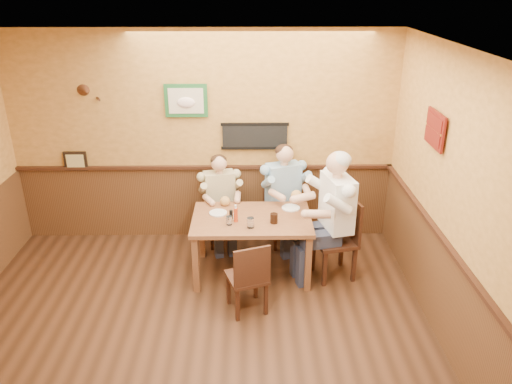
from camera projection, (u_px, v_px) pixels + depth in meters
room at (196, 189)px, 4.27m from camera, size 5.02×5.03×2.81m
dining_table at (252, 225)px, 5.90m from camera, size 1.40×0.90×0.75m
chair_back_left at (220, 217)px, 6.67m from camera, size 0.45×0.45×0.80m
chair_back_right at (282, 213)px, 6.67m from camera, size 0.52×0.52×0.89m
chair_right_end at (335, 239)px, 5.91m from camera, size 0.56×0.56×1.00m
chair_near_side at (247, 275)px, 5.32m from camera, size 0.50×0.50×0.85m
diner_tan_shirt at (220, 205)px, 6.60m from camera, size 0.64×0.64×1.15m
diner_blue_polo at (283, 201)px, 6.59m from camera, size 0.74×0.74×1.27m
diner_white_elder at (336, 223)px, 5.82m from camera, size 0.79×0.79×1.42m
water_glass_left at (229, 221)px, 5.68m from camera, size 0.08×0.08×0.10m
water_glass_mid at (250, 223)px, 5.61m from camera, size 0.11×0.11×0.12m
cola_tumbler at (274, 218)px, 5.72m from camera, size 0.11×0.11×0.12m
hot_sauce_bottle at (236, 214)px, 5.73m from camera, size 0.06×0.06×0.19m
salt_shaker at (235, 217)px, 5.80m from camera, size 0.03×0.03×0.08m
pepper_shaker at (231, 214)px, 5.83m from camera, size 0.04×0.04×0.10m
plate_far_left at (218, 213)px, 5.97m from camera, size 0.26×0.26×0.01m
plate_far_right at (291, 208)px, 6.09m from camera, size 0.28×0.28×0.01m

